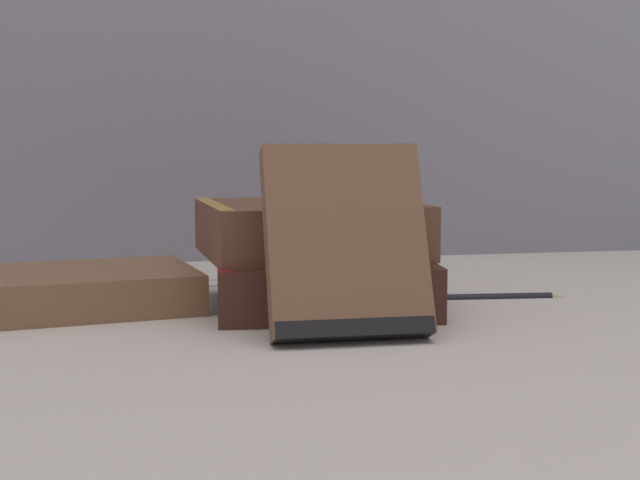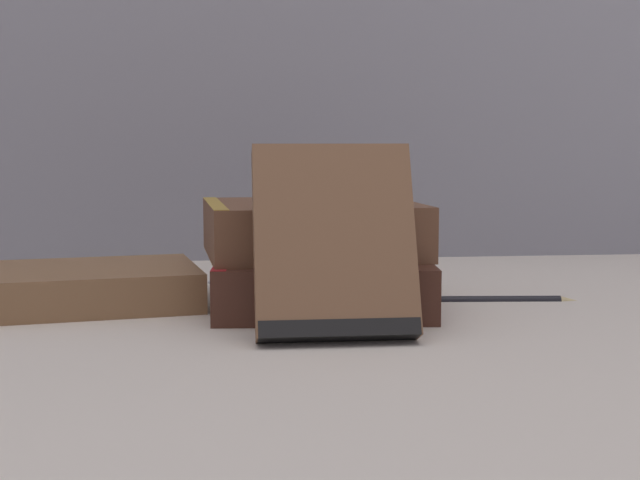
{
  "view_description": "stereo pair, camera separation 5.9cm",
  "coord_description": "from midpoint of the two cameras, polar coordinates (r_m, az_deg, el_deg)",
  "views": [
    {
      "loc": [
        -0.11,
        -0.7,
        0.14
      ],
      "look_at": [
        0.03,
        0.03,
        0.06
      ],
      "focal_mm": 50.0,
      "sensor_mm": 36.0,
      "label": 1
    },
    {
      "loc": [
        -0.05,
        -0.71,
        0.14
      ],
      "look_at": [
        0.03,
        0.03,
        0.06
      ],
      "focal_mm": 50.0,
      "sensor_mm": 36.0,
      "label": 2
    }
  ],
  "objects": [
    {
      "name": "pocket_watch",
      "position": [
        0.75,
        3.95,
        2.55
      ],
      "size": [
        0.05,
        0.05,
        0.01
      ],
      "color": "silver",
      "rests_on": "book_flat_top"
    },
    {
      "name": "ground_plane",
      "position": [
        0.72,
        0.02,
        -4.98
      ],
      "size": [
        3.0,
        3.0,
        0.0
      ],
      "primitive_type": "plane",
      "color": "beige"
    },
    {
      "name": "book_flat_top",
      "position": [
        0.77,
        1.27,
        0.73
      ],
      "size": [
        0.19,
        0.17,
        0.05
      ],
      "rotation": [
        0.0,
        0.0,
        0.07
      ],
      "color": "brown",
      "rests_on": "book_flat_bottom"
    },
    {
      "name": "book_flat_bottom",
      "position": [
        0.76,
        1.99,
        -2.7
      ],
      "size": [
        0.19,
        0.19,
        0.04
      ],
      "rotation": [
        0.0,
        0.0,
        -0.08
      ],
      "color": "#422319",
      "rests_on": "ground_plane"
    },
    {
      "name": "book_side_left",
      "position": [
        0.79,
        -15.56,
        -3.03
      ],
      "size": [
        0.28,
        0.18,
        0.03
      ],
      "rotation": [
        0.0,
        0.0,
        0.18
      ],
      "color": "brown",
      "rests_on": "ground_plane"
    },
    {
      "name": "fountain_pen",
      "position": [
        0.82,
        13.81,
        -3.51
      ],
      "size": [
        0.13,
        0.02,
        0.01
      ],
      "rotation": [
        0.0,
        0.0,
        -0.08
      ],
      "color": "black",
      "rests_on": "ground_plane"
    },
    {
      "name": "book_leaning_front",
      "position": [
        0.64,
        3.57,
        -0.52
      ],
      "size": [
        0.12,
        0.08,
        0.14
      ],
      "rotation": [
        -0.4,
        0.0,
        0.0
      ],
      "color": "brown",
      "rests_on": "ground_plane"
    },
    {
      "name": "reading_glasses",
      "position": [
        0.9,
        -2.34,
        -2.62
      ],
      "size": [
        0.1,
        0.06,
        0.0
      ],
      "rotation": [
        0.0,
        0.0,
        -0.15
      ],
      "color": "#ADADB2",
      "rests_on": "ground_plane"
    }
  ]
}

